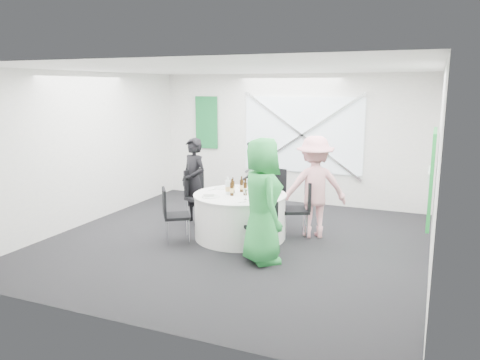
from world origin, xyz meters
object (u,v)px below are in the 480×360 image
at_px(chair_back_right, 300,204).
at_px(person_woman_green, 262,201).
at_px(green_water_bottle, 251,186).
at_px(clear_water_bottle, 228,188).
at_px(person_woman_pink, 314,187).
at_px(chair_back, 272,191).
at_px(chair_back_left, 198,192).
at_px(person_man_back, 254,180).
at_px(banquet_table, 240,216).
at_px(chair_front_left, 172,211).
at_px(chair_front_right, 263,225).
at_px(person_man_back_left, 194,181).

xyz_separation_m(chair_back_right, person_woman_green, (-0.22, -1.30, 0.34)).
distance_m(green_water_bottle, clear_water_bottle, 0.39).
bearing_deg(chair_back_right, person_woman_pink, 98.49).
xyz_separation_m(chair_back, person_woman_pink, (0.92, -0.53, 0.26)).
bearing_deg(chair_back_left, chair_back, -39.00).
bearing_deg(green_water_bottle, person_man_back, 108.06).
bearing_deg(person_man_back, banquet_table, 0.00).
relative_size(chair_back, chair_front_left, 1.11).
bearing_deg(person_man_back, chair_back, 62.77).
height_order(chair_front_right, person_woman_pink, person_woman_pink).
bearing_deg(chair_front_right, banquet_table, -90.00).
relative_size(person_man_back_left, person_woman_green, 0.88).
xyz_separation_m(chair_front_right, person_woman_pink, (0.44, 1.31, 0.35)).
bearing_deg(chair_back_left, clear_water_bottle, -99.23).
height_order(chair_back_left, person_man_back, person_man_back).
relative_size(person_man_back_left, green_water_bottle, 4.80).
bearing_deg(chair_back_right, chair_front_right, -36.45).
height_order(chair_back, clear_water_bottle, clear_water_bottle).
bearing_deg(banquet_table, person_man_back, 99.75).
bearing_deg(green_water_bottle, person_woman_green, -60.17).
height_order(chair_back, chair_front_right, chair_back).
xyz_separation_m(banquet_table, chair_front_left, (-0.93, -0.67, 0.15)).
xyz_separation_m(person_woman_pink, person_woman_green, (-0.41, -1.43, 0.05)).
bearing_deg(person_man_back_left, chair_back_right, 21.48).
bearing_deg(person_woman_green, chair_back, -24.49).
bearing_deg(chair_front_right, person_man_back_left, -76.42).
xyz_separation_m(banquet_table, person_man_back, (-0.21, 1.22, 0.39)).
relative_size(chair_back_right, person_woman_green, 0.53).
bearing_deg(person_man_back, person_man_back_left, -61.34).
xyz_separation_m(banquet_table, clear_water_bottle, (-0.18, -0.10, 0.49)).
xyz_separation_m(chair_back_right, person_man_back_left, (-2.06, 0.06, 0.23)).
bearing_deg(chair_back, banquet_table, -90.00).
height_order(chair_back_right, person_man_back, person_man_back).
bearing_deg(chair_back, green_water_bottle, -81.94).
xyz_separation_m(chair_front_left, person_woman_green, (1.64, -0.21, 0.38)).
bearing_deg(chair_front_right, chair_back, -117.57).
bearing_deg(clear_water_bottle, chair_front_left, -142.57).
relative_size(chair_back_left, chair_back_right, 1.05).
xyz_separation_m(chair_back_left, person_man_back_left, (-0.10, 0.02, 0.20)).
xyz_separation_m(person_man_back, person_woman_pink, (1.33, -0.66, 0.10)).
bearing_deg(chair_front_left, clear_water_bottle, -88.32).
bearing_deg(clear_water_bottle, chair_back_right, 25.23).
xyz_separation_m(banquet_table, person_man_back_left, (-1.13, 0.48, 0.42)).
distance_m(chair_front_right, person_man_back, 2.18).
height_order(person_man_back, green_water_bottle, person_man_back).
bearing_deg(person_woman_pink, chair_back_right, 6.91).
bearing_deg(person_man_back_left, chair_front_right, -11.16).
xyz_separation_m(banquet_table, chair_back_right, (0.93, 0.43, 0.19)).
height_order(chair_back_left, chair_back_right, chair_back_left).
bearing_deg(chair_back_left, chair_front_right, -101.20).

